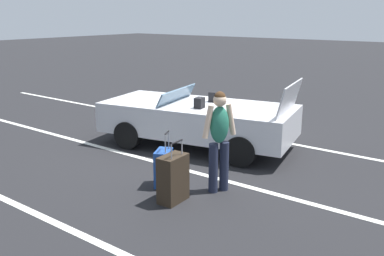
% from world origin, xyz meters
% --- Properties ---
extents(ground_plane, '(80.00, 80.00, 0.00)m').
position_xyz_m(ground_plane, '(0.00, 0.00, 0.00)').
color(ground_plane, black).
extents(lot_line_near, '(18.00, 0.12, 0.01)m').
position_xyz_m(lot_line_near, '(0.00, -1.35, 0.00)').
color(lot_line_near, silver).
rests_on(lot_line_near, ground_plane).
extents(lot_line_mid, '(18.00, 0.12, 0.01)m').
position_xyz_m(lot_line_mid, '(0.00, 1.35, 0.00)').
color(lot_line_mid, silver).
rests_on(lot_line_mid, ground_plane).
extents(lot_line_far, '(18.00, 0.12, 0.01)m').
position_xyz_m(lot_line_far, '(0.00, 4.05, 0.00)').
color(lot_line_far, silver).
rests_on(lot_line_far, ground_plane).
extents(convertible_car, '(4.39, 2.50, 1.53)m').
position_xyz_m(convertible_car, '(0.19, 0.04, 0.59)').
color(convertible_car, silver).
rests_on(convertible_car, ground_plane).
extents(suitcase_large_black, '(0.31, 0.49, 0.98)m').
position_xyz_m(suitcase_large_black, '(-1.34, 2.51, 0.37)').
color(suitcase_large_black, '#2D2319').
rests_on(suitcase_large_black, ground_plane).
extents(suitcase_medium_bright, '(0.39, 0.46, 0.94)m').
position_xyz_m(suitcase_medium_bright, '(-0.83, 2.13, 0.31)').
color(suitcase_medium_bright, '#1E479E').
rests_on(suitcase_medium_bright, ground_plane).
extents(traveler_person, '(0.36, 0.57, 1.65)m').
position_xyz_m(traveler_person, '(-1.69, 1.77, 0.93)').
color(traveler_person, '#1E2338').
rests_on(traveler_person, ground_plane).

